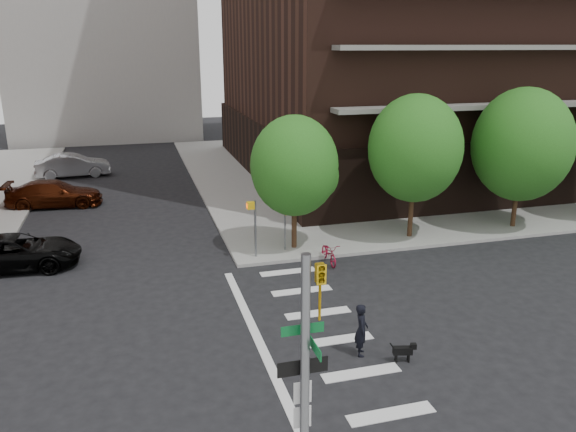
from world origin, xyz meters
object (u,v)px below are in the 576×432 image
scooter (329,253)px  parked_car_black (15,252)px  parked_car_silver (73,165)px  dog_walker (361,330)px  parked_car_maroon (54,194)px

scooter → parked_car_black: bearing=168.0°
parked_car_black → parked_car_silver: (0.95, 17.99, 0.11)m
scooter → dog_walker: 7.68m
parked_car_maroon → dog_walker: size_ratio=3.19×
scooter → parked_car_maroon: bearing=135.3°
parked_car_silver → scooter: size_ratio=2.84×
parked_car_black → parked_car_silver: bearing=-0.1°
dog_walker → scooter: bearing=6.0°
parked_car_black → parked_car_silver: size_ratio=1.04×
scooter → dog_walker: (-1.63, -7.50, 0.37)m
parked_car_black → scooter: bearing=-100.2°
parked_car_silver → scooter: 24.38m
parked_car_black → parked_car_maroon: 9.97m
parked_car_black → dog_walker: (11.59, -10.56, 0.10)m
dog_walker → parked_car_black: bearing=66.0°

